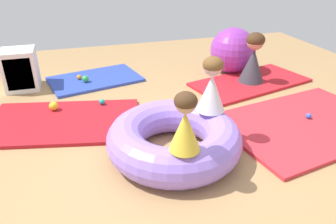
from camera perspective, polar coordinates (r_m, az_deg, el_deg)
ground_plane at (r=3.22m, az=-0.09°, el=-6.49°), size 8.00×8.00×0.00m
gym_mat_front at (r=3.85m, az=-18.28°, el=-1.64°), size 1.87×1.35×0.04m
gym_mat_far_right at (r=3.94m, az=23.26°, el=-1.89°), size 2.08×1.59×0.04m
gym_mat_near_right at (r=4.98m, az=-12.84°, el=5.71°), size 1.45×1.09×0.04m
gym_mat_far_left at (r=4.90m, az=14.44°, el=5.15°), size 1.86×1.22×0.04m
inflatable_cushion at (r=3.04m, az=1.09°, el=-4.75°), size 1.28×1.28×0.35m
child_in_yellow at (r=2.46m, az=3.07°, el=-1.91°), size 0.30×0.30×0.50m
child_in_white at (r=3.10m, az=7.81°, el=4.79°), size 0.37×0.37×0.55m
adult_seated at (r=4.78m, az=14.95°, el=9.23°), size 0.51×0.51×0.71m
play_ball_yellow at (r=4.08m, az=-19.69°, el=1.00°), size 0.11×0.11×0.11m
play_ball_orange at (r=4.97m, az=-15.51°, el=6.00°), size 0.07×0.07×0.07m
play_ball_teal at (r=4.08m, az=-11.66°, el=1.77°), size 0.07×0.07×0.07m
play_ball_green at (r=4.84m, az=-14.47°, el=5.73°), size 0.10×0.10×0.10m
play_ball_blue at (r=4.00m, az=23.74°, el=-0.65°), size 0.06×0.06×0.06m
play_ball_pink at (r=3.57m, az=-8.68°, el=-1.86°), size 0.06×0.06×0.06m
exercise_ball_large at (r=5.21m, az=11.46°, el=10.67°), size 0.71×0.71×0.71m
storage_cube at (r=4.92m, az=-24.78°, el=6.81°), size 0.44×0.44×0.56m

